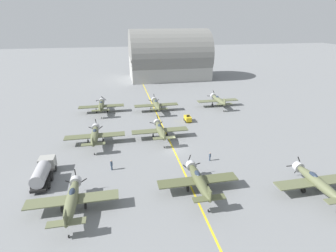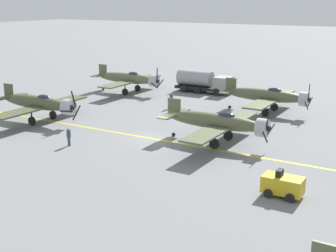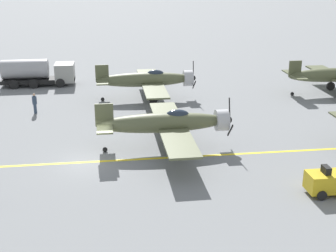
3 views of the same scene
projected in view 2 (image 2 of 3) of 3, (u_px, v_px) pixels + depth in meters
name	position (u px, v px, depth m)	size (l,w,h in m)	color
ground_plane	(157.00, 139.00, 42.96)	(400.00, 400.00, 0.00)	slate
taxiway_stripe	(157.00, 139.00, 42.96)	(0.30, 160.00, 0.01)	yellow
airplane_near_center	(39.00, 103.00, 48.69)	(12.00, 9.98, 3.75)	#4E5334
airplane_mid_center	(218.00, 122.00, 41.16)	(12.00, 9.98, 3.76)	#575C3D
airplane_near_left	(129.00, 79.00, 63.80)	(12.00, 9.98, 3.80)	#5D6243
airplane_mid_left	(268.00, 96.00, 52.39)	(12.00, 9.98, 3.80)	#565B3D
fuel_tanker	(204.00, 82.00, 64.27)	(2.67, 8.00, 2.98)	black
tow_tractor	(283.00, 185.00, 30.37)	(1.57, 2.60, 1.79)	gold
ground_crew_walking	(69.00, 136.00, 40.92)	(0.35, 0.35, 1.62)	#334256
ground_crew_inspecting	(171.00, 100.00, 55.20)	(0.41, 0.41, 1.87)	#334256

